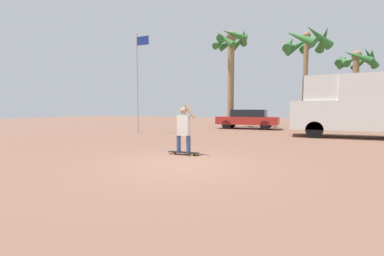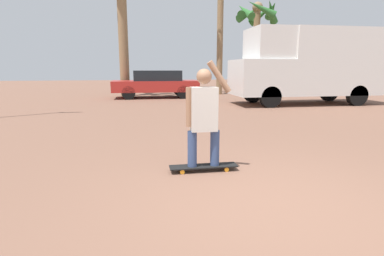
{
  "view_description": "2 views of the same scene",
  "coord_description": "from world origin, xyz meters",
  "px_view_note": "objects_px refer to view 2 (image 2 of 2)",
  "views": [
    {
      "loc": [
        2.89,
        -6.21,
        1.49
      ],
      "look_at": [
        -0.5,
        1.94,
        0.84
      ],
      "focal_mm": 24.0,
      "sensor_mm": 36.0,
      "label": 1
    },
    {
      "loc": [
        -1.46,
        -2.97,
        1.55
      ],
      "look_at": [
        -0.57,
        2.33,
        0.48
      ],
      "focal_mm": 28.0,
      "sensor_mm": 36.0,
      "label": 2
    }
  ],
  "objects_px": {
    "camper_van": "(308,64)",
    "parked_car_red": "(156,83)",
    "skateboard": "(203,166)",
    "palm_tree_near_van": "(257,19)",
    "person_skateboarder": "(204,113)"
  },
  "relations": [
    {
      "from": "camper_van",
      "to": "person_skateboarder",
      "type": "bearing_deg",
      "value": -128.11
    },
    {
      "from": "person_skateboarder",
      "to": "palm_tree_near_van",
      "type": "relative_size",
      "value": 0.24
    },
    {
      "from": "camper_van",
      "to": "palm_tree_near_van",
      "type": "relative_size",
      "value": 0.96
    },
    {
      "from": "camper_van",
      "to": "palm_tree_near_van",
      "type": "xyz_separation_m",
      "value": [
        1.53,
        10.17,
        3.49
      ]
    },
    {
      "from": "person_skateboarder",
      "to": "camper_van",
      "type": "distance_m",
      "value": 10.27
    },
    {
      "from": "camper_van",
      "to": "parked_car_red",
      "type": "bearing_deg",
      "value": 147.94
    },
    {
      "from": "camper_van",
      "to": "palm_tree_near_van",
      "type": "bearing_deg",
      "value": 81.44
    },
    {
      "from": "skateboard",
      "to": "parked_car_red",
      "type": "xyz_separation_m",
      "value": [
        -0.13,
        12.09,
        0.71
      ]
    },
    {
      "from": "person_skateboarder",
      "to": "camper_van",
      "type": "bearing_deg",
      "value": 51.89
    },
    {
      "from": "skateboard",
      "to": "camper_van",
      "type": "distance_m",
      "value": 10.37
    },
    {
      "from": "parked_car_red",
      "to": "person_skateboarder",
      "type": "bearing_deg",
      "value": -89.39
    },
    {
      "from": "palm_tree_near_van",
      "to": "person_skateboarder",
      "type": "bearing_deg",
      "value": -113.3
    },
    {
      "from": "camper_van",
      "to": "parked_car_red",
      "type": "height_order",
      "value": "camper_van"
    },
    {
      "from": "skateboard",
      "to": "camper_van",
      "type": "xyz_separation_m",
      "value": [
        6.32,
        8.06,
        1.68
      ]
    },
    {
      "from": "person_skateboarder",
      "to": "parked_car_red",
      "type": "distance_m",
      "value": 12.1
    }
  ]
}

